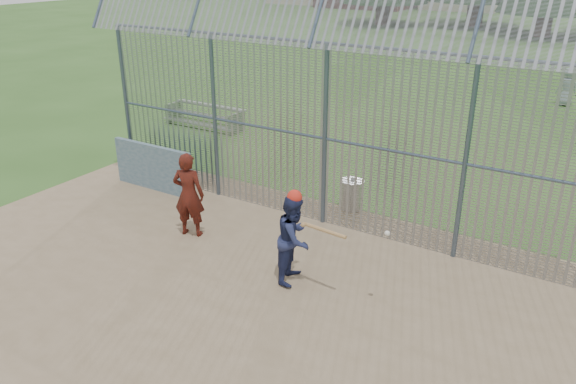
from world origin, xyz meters
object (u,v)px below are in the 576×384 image
Objects in this scene: trash_can at (352,195)px; bleacher at (204,116)px; onlooker at (189,195)px; dugout_wall at (153,168)px; batter at (294,239)px.

trash_can is 0.27× the size of bleacher.
onlooker reaches higher than trash_can.
onlooker is at bearing -52.54° from bleacher.
dugout_wall is 2.86m from onlooker.
batter is 3.48m from trash_can.
onlooker reaches higher than dugout_wall.
bleacher is at bearing -70.48° from onlooker.
onlooker is at bearing -30.25° from dugout_wall.
onlooker is 8.28m from bleacher.
trash_can reaches higher than bleacher.
dugout_wall is at bearing 59.88° from batter.
batter reaches higher than dugout_wall.
onlooker reaches higher than bleacher.
dugout_wall is at bearing -161.71° from trash_can.
trash_can is at bearing -146.22° from onlooker.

